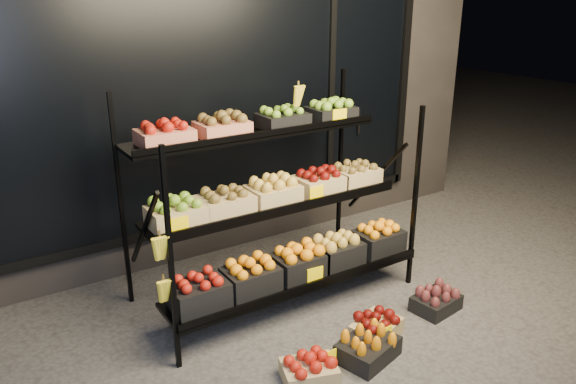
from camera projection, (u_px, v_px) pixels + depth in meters
ground at (322, 331)px, 4.05m from camera, size 24.00×24.00×0.00m
building at (170, 51)px, 5.49m from camera, size 6.00×2.08×3.50m
display_rack at (277, 204)px, 4.25m from camera, size 2.18×1.02×1.74m
tag_floor_a at (328, 365)px, 3.59m from camera, size 0.13×0.01×0.12m
tag_floor_b at (384, 341)px, 3.83m from camera, size 0.13×0.01×0.12m
floor_crate_left at (309, 369)px, 3.51m from camera, size 0.40×0.34×0.18m
floor_crate_midleft at (368, 346)px, 3.72m from camera, size 0.45×0.38×0.20m
floor_crate_midright at (376, 326)px, 3.95m from camera, size 0.41×0.35×0.18m
floor_crate_right at (436, 300)px, 4.28m from camera, size 0.38×0.30×0.18m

